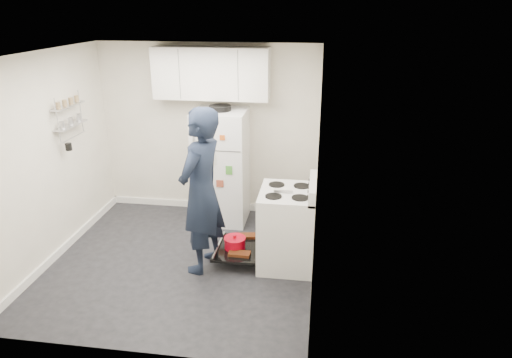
% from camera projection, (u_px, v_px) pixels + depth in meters
% --- Properties ---
extents(room, '(3.21, 3.21, 2.51)m').
position_uv_depth(room, '(175.00, 169.00, 5.27)').
color(room, black).
rests_on(room, ground).
extents(electric_range, '(0.66, 0.76, 1.10)m').
position_uv_depth(electric_range, '(286.00, 228.00, 5.48)').
color(electric_range, silver).
rests_on(electric_range, ground).
extents(open_oven_door, '(0.55, 0.71, 0.22)m').
position_uv_depth(open_oven_door, '(237.00, 246.00, 5.66)').
color(open_oven_door, black).
rests_on(open_oven_door, ground).
extents(refrigerator, '(0.72, 0.74, 1.70)m').
position_uv_depth(refrigerator, '(222.00, 166.00, 6.50)').
color(refrigerator, white).
rests_on(refrigerator, ground).
extents(upper_cabinets, '(1.60, 0.33, 0.70)m').
position_uv_depth(upper_cabinets, '(211.00, 73.00, 6.22)').
color(upper_cabinets, silver).
rests_on(upper_cabinets, room).
extents(wall_shelf_rack, '(0.14, 0.60, 0.61)m').
position_uv_depth(wall_shelf_rack, '(69.00, 116.00, 5.72)').
color(wall_shelf_rack, '#B2B2B7').
rests_on(wall_shelf_rack, room).
extents(person, '(0.65, 0.82, 1.96)m').
position_uv_depth(person, '(201.00, 192.00, 5.21)').
color(person, black).
rests_on(person, ground).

